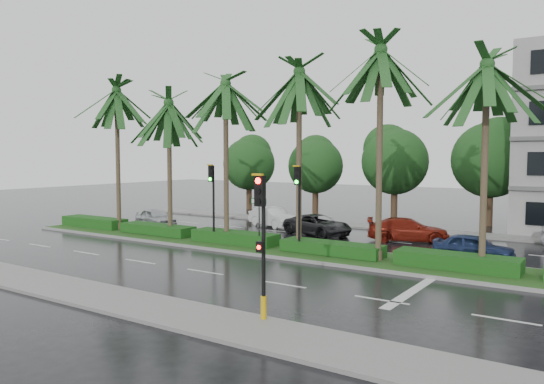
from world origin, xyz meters
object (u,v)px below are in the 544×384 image
Objects in this scene: car_darkgrey at (318,225)px; car_red at (408,230)px; car_blue at (473,247)px; signal_near at (262,240)px; car_silver at (156,218)px; signal_median_left at (212,192)px; car_white at (273,217)px; street_sign at (259,210)px.

car_red is at bearing -65.81° from car_darkgrey.
signal_near is at bearing 165.32° from car_blue.
car_blue is (21.27, -0.03, -0.01)m from car_silver.
signal_median_left reaches higher than car_silver.
car_silver is at bearing 155.73° from signal_median_left.
car_white is at bearing 100.23° from signal_median_left.
car_white is 0.90× the size of car_darkgrey.
car_red is at bearing 48.23° from car_blue.
signal_near is at bearing -141.05° from car_darkgrey.
car_silver is 17.18m from car_red.
car_white is (-11.50, 18.00, -1.82)m from signal_near.
car_blue is at bearing -75.30° from car_silver.
car_silver is 21.27m from car_blue.
car_white is at bearing 118.96° from street_sign.
signal_near is 17.29m from car_red.
car_red is (5.50, 0.82, 0.03)m from car_darkgrey.
signal_near is 17.85m from car_darkgrey.
signal_median_left is at bearing 103.84° from car_blue.
car_red is (16.77, 3.71, 0.03)m from car_silver.
street_sign is 6.61m from car_darkgrey.
signal_median_left is 0.94× the size of car_red.
signal_median_left reaches higher than street_sign.
street_sign reaches higher than car_red.
street_sign reaches higher than car_silver.
car_silver is (-18.27, 13.42, -1.86)m from signal_near.
signal_near is at bearing 162.69° from car_red.
car_white reaches higher than car_red.
signal_median_left is 3.13m from street_sign.
car_white is at bearing 85.10° from car_darkgrey.
signal_near is 1.05× the size of car_white.
car_silver reaches higher than car_blue.
car_silver is at bearing 80.15° from car_red.
car_darkgrey reaches higher than car_blue.
street_sign reaches higher than car_blue.
car_red is at bearing 95.00° from signal_near.
signal_near is 1.00× the size of signal_median_left.
car_darkgrey is (3.00, 6.62, -2.36)m from signal_median_left.
signal_median_left is 8.76m from car_white.
car_blue is (3.00, 13.39, -1.87)m from signal_near.
street_sign is (-7.00, 9.87, -0.38)m from signal_near.
signal_near is 13.85m from car_blue.
signal_median_left reaches higher than car_darkgrey.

